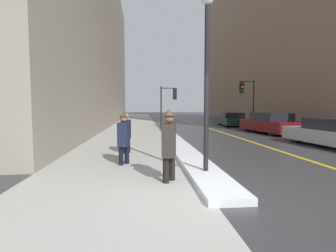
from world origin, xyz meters
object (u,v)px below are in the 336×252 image
Objects in this scene: pedestrian_nearside at (169,142)px; parked_car_dark_green at (232,119)px; lamp_post at (207,67)px; traffic_light_far at (246,93)px; parked_car_maroon at (270,123)px; traffic_light_near at (170,98)px; pedestrian_in_glasses at (126,131)px; pedestrian_in_fedora at (124,136)px.

pedestrian_nearside is 18.45m from parked_car_dark_green.
pedestrian_nearside is at bearing -157.72° from lamp_post.
traffic_light_far is 0.79× the size of parked_car_maroon.
traffic_light_far reaches higher than pedestrian_nearside.
parked_car_maroon is at bearing 152.38° from pedestrian_nearside.
pedestrian_in_glasses is at bearing -103.52° from traffic_light_near.
parked_car_dark_green is at bearing 159.32° from pedestrian_in_fedora.
parked_car_maroon is at bearing -39.09° from traffic_light_near.
lamp_post is 1.31× the size of traffic_light_near.
pedestrian_nearside is (-1.61, -15.10, -1.49)m from traffic_light_near.
pedestrian_nearside is at bearing 162.10° from parked_car_dark_green.
pedestrian_in_fedora is at bearing -140.22° from pedestrian_nearside.
lamp_post is at bearing 140.71° from parked_car_maroon.
lamp_post reaches higher than pedestrian_nearside.
traffic_light_far reaches higher than parked_car_dark_green.
traffic_light_near is 2.29× the size of pedestrian_in_glasses.
pedestrian_in_fedora reaches higher than parked_car_maroon.
traffic_light_near is (0.66, 14.71, -0.25)m from lamp_post.
traffic_light_near reaches higher than parked_car_maroon.
traffic_light_near is at bearing 45.16° from parked_car_maroon.
pedestrian_nearside is (-0.94, -0.39, -1.74)m from lamp_post.
traffic_light_near is at bearing 87.42° from lamp_post.
lamp_post reaches higher than traffic_light_far.
lamp_post is at bearing 62.88° from pedestrian_in_fedora.
pedestrian_in_fedora is 1.07× the size of pedestrian_in_glasses.
lamp_post is at bearing 164.40° from parked_car_dark_green.
parked_car_dark_green is (8.55, 13.16, -0.24)m from pedestrian_in_glasses.
traffic_light_near is 13.57m from pedestrian_in_fedora.
lamp_post is 12.01m from parked_car_maroon.
pedestrian_in_glasses reaches higher than parked_car_dark_green.
traffic_light_far is 15.66m from pedestrian_in_fedora.
traffic_light_far is 0.84× the size of parked_car_dark_green.
parked_car_maroon is at bearing 135.32° from pedestrian_in_glasses.
pedestrian_in_fedora reaches higher than parked_car_dark_green.
pedestrian_in_glasses is at bearing 121.09° from parked_car_maroon.
pedestrian_in_fedora is (-2.74, -13.20, -1.54)m from traffic_light_near.
traffic_light_near is 0.86× the size of traffic_light_far.
parked_car_dark_green is at bearing 155.80° from pedestrian_in_glasses.
traffic_light_near is at bearing -13.49° from traffic_light_far.
traffic_light_far is 2.34× the size of pedestrian_nearside.
traffic_light_near is 2.13× the size of pedestrian_in_fedora.
pedestrian_nearside reaches higher than pedestrian_in_glasses.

